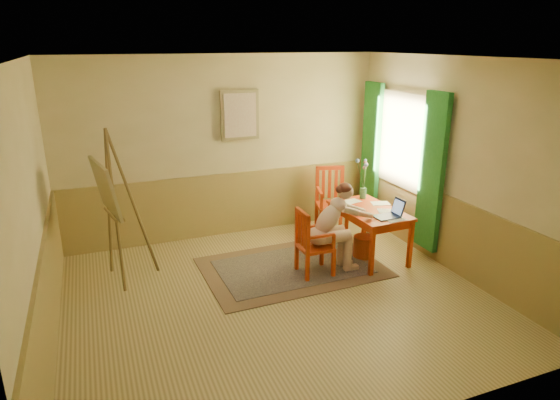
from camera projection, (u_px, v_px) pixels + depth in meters
name	position (u px, v px, depth m)	size (l,w,h in m)	color
room	(277.00, 187.00, 5.45)	(5.04, 4.54, 2.84)	tan
wainscot	(256.00, 236.00, 6.43)	(5.00, 4.50, 1.00)	tan
window	(400.00, 154.00, 7.28)	(0.12, 2.01, 2.20)	white
wall_portrait	(240.00, 115.00, 7.32)	(0.60, 0.05, 0.76)	#988758
rug	(292.00, 267.00, 6.65)	(2.43, 1.65, 0.02)	#8C7251
table	(369.00, 215.00, 6.83)	(0.77, 1.23, 0.72)	red
chair_left	(312.00, 243.00, 6.32)	(0.43, 0.41, 0.91)	red
chair_back	(331.00, 200.00, 7.80)	(0.58, 0.59, 1.05)	red
figure	(333.00, 224.00, 6.35)	(0.91, 0.39, 1.23)	beige
laptop	(390.00, 213.00, 6.49)	(0.40, 0.25, 0.23)	#1E2338
papers	(378.00, 208.00, 6.81)	(0.64, 1.09, 0.00)	white
vase	(363.00, 180.00, 7.19)	(0.20, 0.30, 0.60)	#3F724C
wastebasket	(364.00, 247.00, 6.93)	(0.30, 0.30, 0.32)	#AD431E
easel	(109.00, 194.00, 5.93)	(0.73, 0.90, 2.00)	olive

